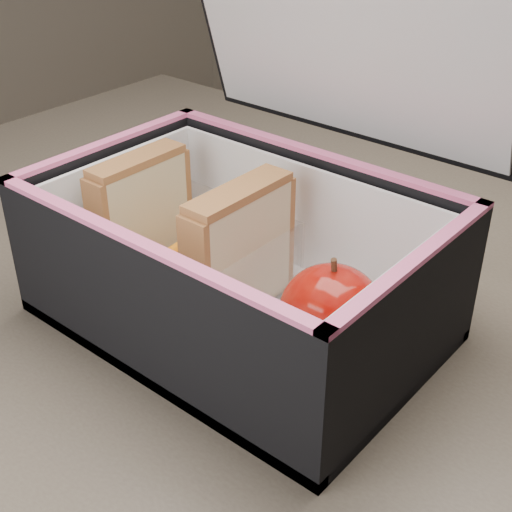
# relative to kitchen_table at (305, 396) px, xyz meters

# --- Properties ---
(kitchen_table) EXTENTS (1.20, 0.80, 0.75)m
(kitchen_table) POSITION_rel_kitchen_table_xyz_m (0.00, 0.00, 0.00)
(kitchen_table) COLOR brown
(kitchen_table) RESTS_ON ground
(lunch_bag) EXTENTS (0.31, 0.27, 0.31)m
(lunch_bag) POSITION_rel_kitchen_table_xyz_m (-0.04, -0.04, 0.16)
(lunch_bag) COLOR black
(lunch_bag) RESTS_ON kitchen_table
(plastic_tub) EXTENTS (0.16, 0.11, 0.07)m
(plastic_tub) POSITION_rel_kitchen_table_xyz_m (-0.09, -0.05, 0.14)
(plastic_tub) COLOR white
(plastic_tub) RESTS_ON lunch_bag
(sandwich_left) EXTENTS (0.03, 0.09, 0.10)m
(sandwich_left) POSITION_rel_kitchen_table_xyz_m (-0.15, -0.05, 0.16)
(sandwich_left) COLOR tan
(sandwich_left) RESTS_ON plastic_tub
(sandwich_right) EXTENTS (0.03, 0.10, 0.11)m
(sandwich_right) POSITION_rel_kitchen_table_xyz_m (-0.04, -0.05, 0.16)
(sandwich_right) COLOR tan
(sandwich_right) RESTS_ON plastic_tub
(carrot_sticks) EXTENTS (0.04, 0.11, 0.03)m
(carrot_sticks) POSITION_rel_kitchen_table_xyz_m (-0.10, -0.05, 0.12)
(carrot_sticks) COLOR orange
(carrot_sticks) RESTS_ON plastic_tub
(paper_napkin) EXTENTS (0.10, 0.10, 0.01)m
(paper_napkin) POSITION_rel_kitchen_table_xyz_m (0.06, -0.05, 0.11)
(paper_napkin) COLOR white
(paper_napkin) RESTS_ON lunch_bag
(red_apple) EXTENTS (0.09, 0.09, 0.08)m
(red_apple) POSITION_rel_kitchen_table_xyz_m (0.06, -0.05, 0.15)
(red_apple) COLOR #8A0100
(red_apple) RESTS_ON paper_napkin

